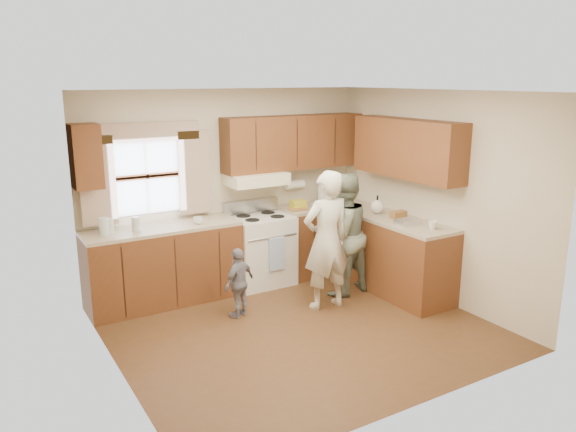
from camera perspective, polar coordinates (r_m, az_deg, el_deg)
room at (r=5.76m, az=1.19°, el=0.02°), size 3.80×3.80×3.80m
kitchen_fixtures at (r=7.06m, az=0.76°, el=-0.81°), size 3.80×2.25×2.15m
stove at (r=7.31m, az=-2.82°, el=-3.33°), size 0.76×0.67×1.07m
woman_left at (r=6.45m, az=3.93°, el=-2.50°), size 0.61×0.42×1.63m
woman_right at (r=6.91m, az=5.58°, el=-1.90°), size 0.81×0.68×1.52m
child at (r=6.34m, az=-4.99°, el=-6.76°), size 0.51×0.38×0.80m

